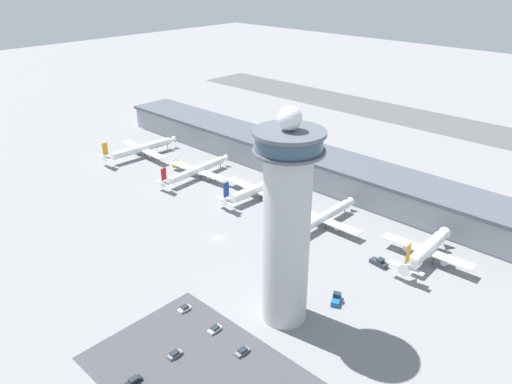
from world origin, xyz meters
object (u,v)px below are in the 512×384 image
airplane_gate_delta (321,219)px  car_yellow_taxi (242,352)px  control_tower (287,223)px  airplane_gate_echo (426,250)px  service_truck_fuel (336,299)px  airplane_gate_alpha (141,149)px  airplane_gate_bravo (196,170)px  car_white_wagon (134,381)px  car_navy_sedan (215,329)px  car_black_suv (175,354)px  service_truck_catering (176,163)px  car_red_hatchback (185,309)px  service_truck_baggage (379,263)px  airplane_gate_charlie (256,190)px

airplane_gate_delta → car_yellow_taxi: 76.05m
control_tower → airplane_gate_echo: 64.63m
airplane_gate_echo → service_truck_fuel: bearing=-103.1°
airplane_gate_alpha → airplane_gate_bravo: size_ratio=1.01×
car_white_wagon → car_navy_sedan: (0.43, 27.11, -0.03)m
airplane_gate_echo → car_black_suv: size_ratio=7.92×
airplane_gate_delta → car_yellow_taxi: airplane_gate_delta is taller
airplane_gate_echo → car_yellow_taxi: size_ratio=7.57×
airplane_gate_echo → service_truck_catering: bearing=-178.6°
airplane_gate_echo → service_truck_catering: airplane_gate_echo is taller
car_black_suv → airplane_gate_bravo: bearing=136.8°
control_tower → service_truck_catering: bearing=155.9°
control_tower → car_red_hatchback: size_ratio=15.62×
airplane_gate_alpha → airplane_gate_bravo: airplane_gate_alpha is taller
control_tower → airplane_gate_alpha: (-141.45, 47.71, -27.10)m
service_truck_catering → service_truck_fuel: bearing=-16.3°
airplane_gate_alpha → car_navy_sedan: size_ratio=9.85×
airplane_gate_alpha → service_truck_fuel: (148.93, -31.53, -3.53)m
airplane_gate_bravo → service_truck_baggage: (104.51, -6.12, -2.96)m
airplane_gate_alpha → car_white_wagon: 161.00m
car_red_hatchback → car_navy_sedan: car_red_hatchback is taller
service_truck_baggage → car_red_hatchback: 69.01m
car_yellow_taxi → car_black_suv: (-12.40, -13.25, 0.04)m
control_tower → car_navy_sedan: (-10.04, -18.72, -31.15)m
car_black_suv → control_tower: bearing=72.5°
airplane_gate_delta → airplane_gate_echo: (41.78, 4.90, 1.06)m
airplane_gate_delta → car_white_wagon: bearing=-81.5°
control_tower → car_yellow_taxi: size_ratio=14.66×
airplane_gate_alpha → service_truck_baggage: airplane_gate_alpha is taller
service_truck_fuel → car_black_suv: bearing=-110.0°
service_truck_baggage → car_yellow_taxi: service_truck_baggage is taller
airplane_gate_delta → service_truck_catering: (-93.71, 1.68, -2.78)m
service_truck_catering → service_truck_fuel: 131.45m
car_yellow_taxi → car_red_hatchback: bearing=178.2°
service_truck_fuel → car_red_hatchback: 46.81m
airplane_gate_echo → car_navy_sedan: 79.79m
airplane_gate_delta → car_navy_sedan: airplane_gate_delta is taller
airplane_gate_bravo → car_navy_sedan: size_ratio=9.74×
airplane_gate_echo → service_truck_baggage: size_ratio=5.02×
airplane_gate_bravo → service_truck_catering: size_ratio=5.89×
airplane_gate_charlie → car_red_hatchback: 81.36m
airplane_gate_charlie → car_yellow_taxi: (63.75, -72.61, -3.57)m
airplane_gate_delta → service_truck_baggage: airplane_gate_delta is taller
car_navy_sedan → service_truck_catering: bearing=146.5°
airplane_gate_echo → service_truck_baggage: airplane_gate_echo is taller
airplane_gate_bravo → service_truck_fuel: size_ratio=6.79×
airplane_gate_echo → car_yellow_taxi: bearing=-101.0°
service_truck_fuel → airplane_gate_alpha: bearing=168.0°
car_red_hatchback → airplane_gate_charlie: bearing=118.0°
service_truck_catering → car_navy_sedan: 130.22m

